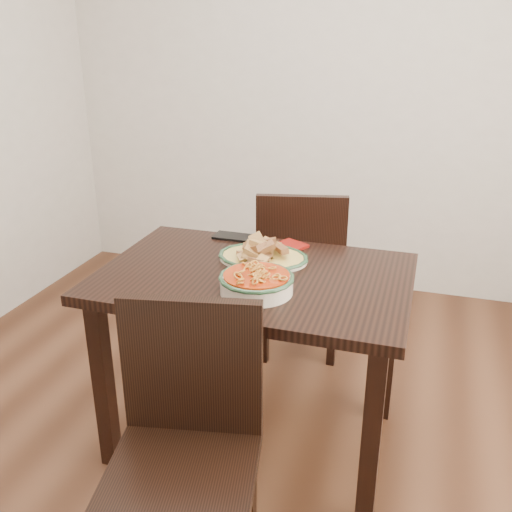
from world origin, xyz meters
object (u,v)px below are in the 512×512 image
(dining_table, at_px, (254,298))
(fish_plate, at_px, (263,249))
(chair_near, at_px, (186,437))
(noodle_bowl, at_px, (257,280))
(chair_far, at_px, (300,266))
(smartphone, at_px, (234,237))

(dining_table, bearing_deg, fish_plate, 92.56)
(chair_near, relative_size, noodle_bowl, 3.40)
(chair_far, height_order, fish_plate, chair_far)
(chair_far, distance_m, noodle_bowl, 0.90)
(chair_near, bearing_deg, dining_table, 78.40)
(dining_table, height_order, smartphone, smartphone)
(chair_far, relative_size, chair_near, 1.00)
(chair_near, height_order, smartphone, chair_near)
(chair_far, relative_size, smartphone, 5.24)
(dining_table, bearing_deg, chair_near, -90.47)
(dining_table, relative_size, noodle_bowl, 4.38)
(noodle_bowl, bearing_deg, smartphone, 117.75)
(dining_table, height_order, chair_near, chair_near)
(fish_plate, height_order, smartphone, fish_plate)
(fish_plate, bearing_deg, chair_near, -89.96)
(fish_plate, bearing_deg, dining_table, -87.44)
(dining_table, distance_m, smartphone, 0.40)
(chair_far, bearing_deg, chair_near, 76.06)
(smartphone, bearing_deg, noodle_bowl, -61.41)
(fish_plate, relative_size, smartphone, 2.06)
(dining_table, distance_m, chair_near, 0.65)
(noodle_bowl, height_order, smartphone, noodle_bowl)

